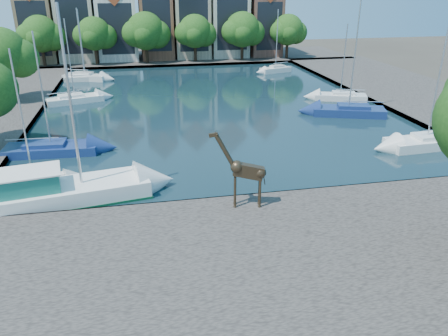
% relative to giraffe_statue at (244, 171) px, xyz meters
% --- Properties ---
extents(ground, '(160.00, 160.00, 0.00)m').
position_rel_giraffe_statue_xyz_m(ground, '(2.36, 1.45, -2.72)').
color(ground, '#38332B').
rests_on(ground, ground).
extents(water_basin, '(38.00, 50.00, 0.08)m').
position_rel_giraffe_statue_xyz_m(water_basin, '(2.36, 25.45, -2.68)').
color(water_basin, black).
rests_on(water_basin, ground).
extents(near_quay, '(50.00, 14.00, 0.50)m').
position_rel_giraffe_statue_xyz_m(near_quay, '(2.36, -5.55, -2.47)').
color(near_quay, '#514C47').
rests_on(near_quay, ground).
extents(far_quay, '(60.00, 16.00, 0.50)m').
position_rel_giraffe_statue_xyz_m(far_quay, '(2.36, 57.45, -2.47)').
color(far_quay, '#514C47').
rests_on(far_quay, ground).
extents(right_quay, '(14.00, 52.00, 0.50)m').
position_rel_giraffe_statue_xyz_m(right_quay, '(27.36, 25.45, -2.47)').
color(right_quay, '#514C47').
rests_on(right_quay, ground).
extents(townhouse_west_end, '(5.44, 9.18, 14.93)m').
position_rel_giraffe_statue_xyz_m(townhouse_west_end, '(-20.64, 57.44, 4.64)').
color(townhouse_west_end, '#7E6244').
rests_on(townhouse_west_end, far_quay).
extents(townhouse_west_mid, '(5.94, 9.18, 16.79)m').
position_rel_giraffe_statue_xyz_m(townhouse_west_mid, '(-14.64, 57.44, 5.52)').
color(townhouse_west_mid, '#B8A98D').
rests_on(townhouse_west_mid, far_quay).
extents(townhouse_west_inner, '(6.43, 9.18, 15.15)m').
position_rel_giraffe_statue_xyz_m(townhouse_west_inner, '(-8.14, 57.44, 4.63)').
color(townhouse_west_inner, silver).
rests_on(townhouse_west_inner, far_quay).
extents(townhouse_center, '(5.44, 9.18, 16.93)m').
position_rel_giraffe_statue_xyz_m(townhouse_center, '(-1.64, 57.44, 5.65)').
color(townhouse_center, brown).
rests_on(townhouse_center, far_quay).
extents(townhouse_east_inner, '(5.94, 9.18, 15.79)m').
position_rel_giraffe_statue_xyz_m(townhouse_east_inner, '(4.36, 57.44, 5.01)').
color(townhouse_east_inner, tan).
rests_on(townhouse_east_inner, far_quay).
extents(townhouse_east_mid, '(6.43, 9.18, 16.65)m').
position_rel_giraffe_statue_xyz_m(townhouse_east_mid, '(10.86, 57.44, 5.38)').
color(townhouse_east_mid, beige).
rests_on(townhouse_east_mid, far_quay).
extents(townhouse_east_end, '(5.44, 9.18, 14.43)m').
position_rel_giraffe_statue_xyz_m(townhouse_east_end, '(17.36, 57.44, 4.39)').
color(townhouse_east_end, brown).
rests_on(townhouse_east_end, far_quay).
extents(far_tree_far_west, '(7.28, 5.60, 7.68)m').
position_rel_giraffe_statue_xyz_m(far_tree_far_west, '(-19.54, 51.95, 2.46)').
color(far_tree_far_west, '#332114').
rests_on(far_tree_far_west, far_quay).
extents(far_tree_west, '(6.76, 5.20, 7.36)m').
position_rel_giraffe_statue_xyz_m(far_tree_west, '(-11.55, 51.95, 2.36)').
color(far_tree_west, '#332114').
rests_on(far_tree_west, far_quay).
extents(far_tree_mid_west, '(7.80, 6.00, 8.00)m').
position_rel_giraffe_statue_xyz_m(far_tree_mid_west, '(-3.53, 51.95, 2.57)').
color(far_tree_mid_west, '#332114').
rests_on(far_tree_mid_west, far_quay).
extents(far_tree_mid_east, '(7.02, 5.40, 7.52)m').
position_rel_giraffe_statue_xyz_m(far_tree_mid_east, '(4.46, 51.95, 2.41)').
color(far_tree_mid_east, '#332114').
rests_on(far_tree_mid_east, far_quay).
extents(far_tree_east, '(7.54, 5.80, 7.84)m').
position_rel_giraffe_statue_xyz_m(far_tree_east, '(12.47, 51.95, 2.52)').
color(far_tree_east, '#332114').
rests_on(far_tree_east, far_quay).
extents(far_tree_far_east, '(6.76, 5.20, 7.36)m').
position_rel_giraffe_statue_xyz_m(far_tree_far_east, '(20.45, 51.95, 2.36)').
color(far_tree_far_east, '#332114').
rests_on(far_tree_far_east, far_quay).
extents(side_tree_left_far, '(7.28, 5.60, 7.88)m').
position_rel_giraffe_statue_xyz_m(side_tree_left_far, '(-19.54, 29.45, 2.66)').
color(side_tree_left_far, '#332114').
rests_on(side_tree_left_far, left_quay).
extents(giraffe_statue, '(3.15, 0.92, 4.52)m').
position_rel_giraffe_statue_xyz_m(giraffe_statue, '(0.00, 0.00, 0.00)').
color(giraffe_statue, '#372A1B').
rests_on(giraffe_statue, near_quay).
extents(motorsailer, '(10.87, 4.79, 11.55)m').
position_rel_giraffe_statue_xyz_m(motorsailer, '(-10.99, 3.39, -1.75)').
color(motorsailer, white).
rests_on(motorsailer, water_basin).
extents(sailboat_left_a, '(5.13, 3.25, 9.02)m').
position_rel_giraffe_statue_xyz_m(sailboat_left_a, '(-12.64, 5.48, -2.15)').
color(sailboat_left_a, silver).
rests_on(sailboat_left_a, water_basin).
extents(sailboat_left_b, '(7.19, 2.82, 9.34)m').
position_rel_giraffe_statue_xyz_m(sailboat_left_b, '(-12.64, 12.36, -2.12)').
color(sailboat_left_b, navy).
rests_on(sailboat_left_b, water_basin).
extents(sailboat_left_c, '(6.48, 3.91, 9.05)m').
position_rel_giraffe_statue_xyz_m(sailboat_left_c, '(-12.64, 28.78, -2.12)').
color(sailboat_left_c, white).
rests_on(sailboat_left_c, water_basin).
extents(sailboat_left_d, '(5.41, 2.15, 9.54)m').
position_rel_giraffe_statue_xyz_m(sailboat_left_d, '(-12.64, 41.06, -2.13)').
color(sailboat_left_d, silver).
rests_on(sailboat_left_d, water_basin).
extents(sailboat_left_e, '(6.33, 4.15, 9.36)m').
position_rel_giraffe_statue_xyz_m(sailboat_left_e, '(-12.59, 41.44, -2.06)').
color(sailboat_left_e, silver).
rests_on(sailboat_left_e, water_basin).
extents(sailboat_right_a, '(6.88, 2.74, 10.79)m').
position_rel_giraffe_statue_xyz_m(sailboat_right_a, '(17.36, 7.78, -2.04)').
color(sailboat_right_a, silver).
rests_on(sailboat_right_a, water_basin).
extents(sailboat_right_b, '(7.58, 4.67, 13.80)m').
position_rel_giraffe_statue_xyz_m(sailboat_right_b, '(15.39, 17.87, -2.00)').
color(sailboat_right_b, navy).
rests_on(sailboat_right_b, water_basin).
extents(sailboat_right_c, '(6.19, 3.87, 8.43)m').
position_rel_giraffe_statue_xyz_m(sailboat_right_c, '(17.36, 24.01, -2.14)').
color(sailboat_right_c, silver).
rests_on(sailboat_right_c, water_basin).
extents(sailboat_right_d, '(5.04, 2.96, 9.04)m').
position_rel_giraffe_statue_xyz_m(sailboat_right_d, '(15.17, 41.79, -2.06)').
color(sailboat_right_d, silver).
rests_on(sailboat_right_d, water_basin).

